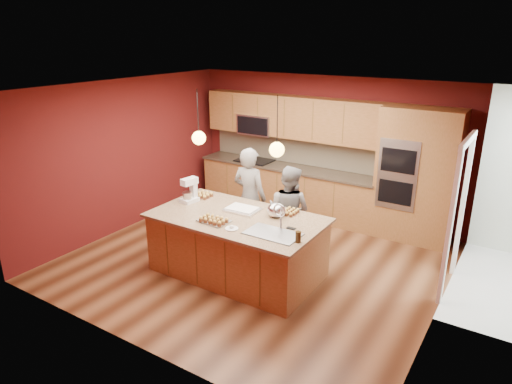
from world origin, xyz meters
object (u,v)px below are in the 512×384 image
Objects in this scene: island at (238,245)px; person_right at (289,211)px; person_left at (250,197)px; mixing_bowl at (276,210)px; stand_mixer at (190,192)px.

island is 1.67× the size of person_right.
mixing_bowl is at bearing 144.26° from person_left.
island is 6.52× the size of stand_mixer.
stand_mixer is at bearing 33.47° from person_right.
person_right is at bearing 41.91° from stand_mixer.
island is 1.11m from person_left.
stand_mixer is at bearing -172.89° from mixing_bowl.
island is 1.17m from stand_mixer.
person_right is (0.74, 0.00, -0.10)m from person_left.
person_left is at bearing 64.96° from stand_mixer.
person_left is 1.12m from mixing_bowl.
island is 0.78m from mixing_bowl.
person_left is at bearing 0.91° from person_right.
person_right is (0.33, 0.95, 0.28)m from island.
person_left is 1.05m from stand_mixer.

